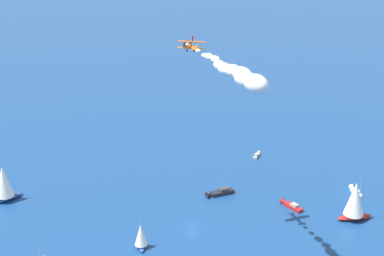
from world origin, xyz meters
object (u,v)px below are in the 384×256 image
sailboat_far_stbd (355,201)px  motorboat_inshore (355,191)px  sailboat_offshore (4,183)px  motorboat_outer_ring_f (291,205)px  sailboat_outer_ring_d (141,236)px  motorboat_outer_ring_e (257,155)px  biplane_lead (192,46)px  motorboat_outer_ring_c (219,193)px  wingwalker_lead (193,38)px

sailboat_far_stbd → motorboat_inshore: size_ratio=1.80×
sailboat_offshore → motorboat_outer_ring_f: bearing=-24.1°
sailboat_far_stbd → sailboat_offshore: 104.54m
sailboat_outer_ring_d → motorboat_inshore: bearing=3.7°
motorboat_outer_ring_e → motorboat_outer_ring_f: (-7.94, -36.68, 0.16)m
motorboat_inshore → sailboat_offshore: bearing=161.2°
motorboat_outer_ring_f → biplane_lead: bearing=179.5°
motorboat_outer_ring_c → motorboat_outer_ring_f: bearing=-40.9°
sailboat_offshore → motorboat_outer_ring_e: 87.73m
sailboat_far_stbd → biplane_lead: 65.47m
motorboat_inshore → biplane_lead: (-55.62, -0.10, 51.29)m
motorboat_inshore → wingwalker_lead: bearing=-179.9°
biplane_lead → wingwalker_lead: (0.26, 0.01, 2.14)m
motorboat_outer_ring_c → sailboat_outer_ring_d: sailboat_outer_ring_d is taller
sailboat_offshore → motorboat_outer_ring_c: size_ratio=1.38×
wingwalker_lead → motorboat_inshore: bearing=0.1°
motorboat_outer_ring_e → biplane_lead: biplane_lead is taller
motorboat_outer_ring_c → motorboat_outer_ring_e: size_ratio=1.81×
sailboat_offshore → motorboat_outer_ring_f: size_ratio=1.60×
sailboat_offshore → motorboat_outer_ring_c: sailboat_offshore is taller
sailboat_outer_ring_d → wingwalker_lead: (16.39, 4.54, 50.40)m
sailboat_outer_ring_d → biplane_lead: bearing=15.7°
sailboat_offshore → motorboat_outer_ring_c: bearing=-18.4°
motorboat_inshore → motorboat_outer_ring_c: size_ratio=0.80×
sailboat_far_stbd → motorboat_outer_ring_e: size_ratio=2.59×
sailboat_offshore → sailboat_outer_ring_d: 50.89m
sailboat_outer_ring_d → biplane_lead: 51.09m
sailboat_far_stbd → biplane_lead: bearing=163.8°
sailboat_far_stbd → sailboat_outer_ring_d: 61.74m
motorboat_outer_ring_c → motorboat_inshore: bearing=-19.5°
motorboat_inshore → motorboat_outer_ring_c: motorboat_outer_ring_c is taller
sailboat_far_stbd → motorboat_outer_ring_e: 50.03m
biplane_lead → motorboat_outer_ring_f: bearing=-0.5°
motorboat_outer_ring_c → biplane_lead: 55.17m
motorboat_inshore → motorboat_outer_ring_e: (-15.77, 36.28, -0.11)m
motorboat_outer_ring_f → biplane_lead: 60.37m
sailboat_far_stbd → motorboat_outer_ring_f: sailboat_far_stbd is taller
sailboat_far_stbd → motorboat_inshore: sailboat_far_stbd is taller
motorboat_inshore → motorboat_outer_ring_e: bearing=113.5°
sailboat_far_stbd → wingwalker_lead: size_ratio=8.71×
motorboat_inshore → sailboat_offshore: sailboat_offshore is taller
biplane_lead → wingwalker_lead: size_ratio=4.80×
motorboat_inshore → biplane_lead: bearing=-179.9°
motorboat_inshore → sailboat_outer_ring_d: bearing=-176.3°
motorboat_outer_ring_e → sailboat_offshore: bearing=-179.3°
sailboat_far_stbd → motorboat_outer_ring_f: (-13.06, 12.76, -5.49)m
motorboat_outer_ring_c → biplane_lead: biplane_lead is taller
motorboat_outer_ring_e → wingwalker_lead: bearing=-137.4°
motorboat_outer_ring_e → biplane_lead: 74.53m
sailboat_outer_ring_d → sailboat_far_stbd: bearing=-7.9°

